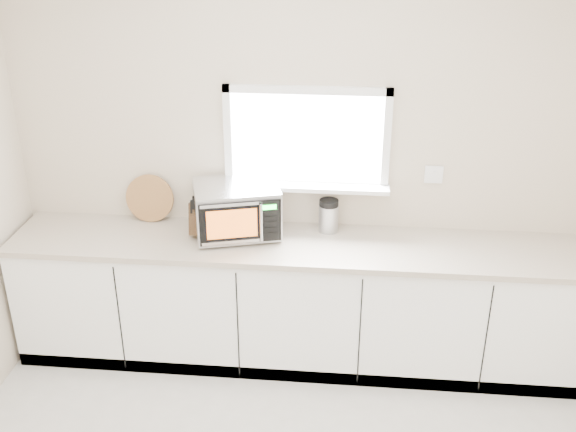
# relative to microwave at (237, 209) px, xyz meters

# --- Properties ---
(back_wall) EXTENTS (4.00, 0.17, 2.70)m
(back_wall) POSITION_rel_microwave_xyz_m (0.45, 0.22, 0.26)
(back_wall) COLOR beige
(back_wall) RESTS_ON ground
(cabinets) EXTENTS (3.92, 0.60, 0.88)m
(cabinets) POSITION_rel_microwave_xyz_m (0.45, -0.08, -0.67)
(cabinets) COLOR white
(cabinets) RESTS_ON ground
(countertop) EXTENTS (3.92, 0.64, 0.04)m
(countertop) POSITION_rel_microwave_xyz_m (0.45, -0.09, -0.21)
(countertop) COLOR #B8AE98
(countertop) RESTS_ON cabinets
(microwave) EXTENTS (0.64, 0.56, 0.36)m
(microwave) POSITION_rel_microwave_xyz_m (0.00, 0.00, 0.00)
(microwave) COLOR black
(microwave) RESTS_ON countertop
(knife_block) EXTENTS (0.11, 0.21, 0.30)m
(knife_block) POSITION_rel_microwave_xyz_m (-0.26, -0.03, -0.06)
(knife_block) COLOR #4E341C
(knife_block) RESTS_ON countertop
(cutting_board) EXTENTS (0.34, 0.08, 0.34)m
(cutting_board) POSITION_rel_microwave_xyz_m (-0.64, 0.16, -0.02)
(cutting_board) COLOR olive
(cutting_board) RESTS_ON countertop
(coffee_grinder) EXTENTS (0.17, 0.17, 0.23)m
(coffee_grinder) POSITION_rel_microwave_xyz_m (0.61, 0.11, -0.07)
(coffee_grinder) COLOR #ACAEB3
(coffee_grinder) RESTS_ON countertop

